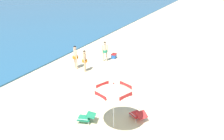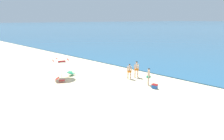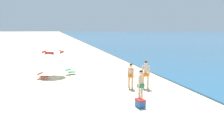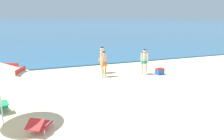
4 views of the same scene
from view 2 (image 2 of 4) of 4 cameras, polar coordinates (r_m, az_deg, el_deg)
The scene contains 8 objects.
ground_plane at distance 17.85m, azimuth -17.57°, elevation -5.95°, with size 800.00×800.00×0.00m, color beige.
beach_umbrella_striped_main at distance 21.04m, azimuth -14.61°, elevation 2.92°, with size 2.57×2.57×2.29m.
lounge_chair_under_umbrella at distance 22.27m, azimuth -11.68°, elevation -0.82°, with size 0.74×0.96×0.49m.
lounge_chair_beside_umbrella at distance 20.12m, azimuth -14.68°, elevation -2.65°, with size 0.93×1.03×0.52m.
person_standing_near_shore at distance 20.44m, azimuth 5.02°, elevation -0.08°, with size 0.42×0.39×1.59m.
person_standing_beside at distance 18.70m, azimuth 10.49°, elevation -1.54°, with size 0.40×0.40×1.64m.
person_wading_in at distance 21.01m, azimuth 7.07°, elevation 0.53°, with size 0.43×0.44×1.75m.
cooler_box at distance 18.14m, azimuth 12.17°, elevation -4.59°, with size 0.53×0.40×0.43m.
Camera 2 is at (14.95, -7.72, 5.97)m, focal length 31.79 mm.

